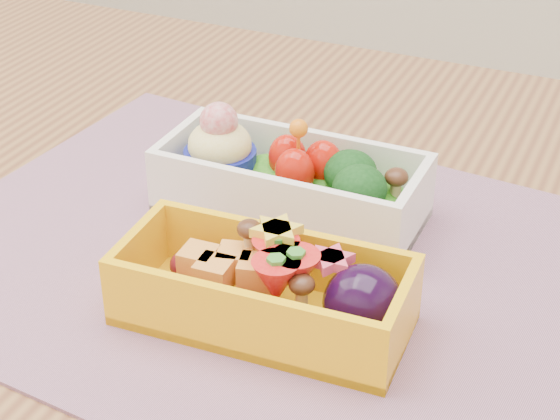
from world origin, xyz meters
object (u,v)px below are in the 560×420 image
at_px(table, 303,378).
at_px(bento_white, 290,182).
at_px(bento_yellow, 269,289).
at_px(placemat, 267,259).

bearing_deg(table, bento_white, 122.80).
distance_m(table, bento_yellow, 0.14).
height_order(placemat, bento_white, bento_white).
bearing_deg(bento_white, table, -57.13).
bearing_deg(bento_yellow, bento_white, 105.56).
relative_size(placemat, bento_white, 2.49).
bearing_deg(table, bento_yellow, -86.16).
xyz_separation_m(bento_white, bento_yellow, (0.04, -0.12, -0.00)).
xyz_separation_m(table, bento_white, (-0.04, 0.06, 0.13)).
relative_size(placemat, bento_yellow, 2.62).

